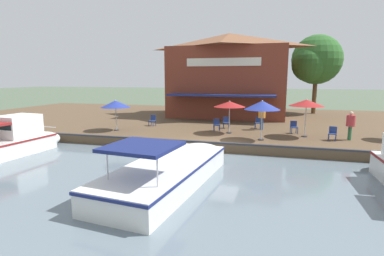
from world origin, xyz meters
name	(u,v)px	position (x,y,z in m)	size (l,w,h in m)	color
ground_plane	(216,154)	(0.00, 0.00, 0.00)	(220.00, 220.00, 0.00)	#4C5B47
quay_deck	(238,122)	(-11.00, 0.00, 0.30)	(22.00, 56.00, 0.60)	brown
quay_edge_fender	(217,143)	(-0.10, 0.00, 0.65)	(0.20, 50.40, 0.10)	#2D2D33
waterfront_restaurant	(229,75)	(-13.38, -1.33, 4.69)	(9.09, 11.46, 8.07)	brown
patio_umbrella_mid_patio_left	(262,105)	(-1.82, 2.44, 2.75)	(2.15, 2.15, 2.46)	#B7B7B7
patio_umbrella_mid_patio_right	(230,104)	(-3.64, 0.21, 2.61)	(2.16, 2.16, 2.24)	#B7B7B7
patio_umbrella_far_corner	(116,104)	(-2.56, -7.86, 2.53)	(2.10, 2.10, 2.22)	#B7B7B7
patio_umbrella_back_row	(306,103)	(-3.62, 5.12, 2.80)	(2.20, 2.20, 2.46)	#B7B7B7
cafe_chair_far_corner_seat	(258,122)	(-6.26, 2.04, 1.08)	(0.48, 0.48, 0.85)	navy
cafe_chair_facing_river	(153,120)	(-5.27, -6.16, 1.08)	(0.49, 0.49, 0.85)	navy
cafe_chair_under_first_umbrella	(333,133)	(-2.85, 6.65, 1.08)	(0.54, 0.54, 0.85)	navy
cafe_chair_back_row_seat	(294,126)	(-4.77, 4.52, 1.08)	(0.52, 0.52, 0.85)	navy
cafe_chair_beside_entrance	(226,122)	(-5.70, -0.33, 1.08)	(0.53, 0.53, 0.85)	navy
cafe_chair_mid_patio	(217,124)	(-4.38, -0.81, 1.08)	(0.55, 0.55, 0.85)	navy
person_mid_patio	(262,114)	(-5.65, 2.31, 1.76)	(0.52, 0.52, 1.82)	#2D5193
person_at_quay_edge	(351,122)	(-3.28, 7.69, 1.72)	(0.50, 0.50, 1.77)	#337547
motorboat_distant_upstream	(15,140)	(3.22, -11.10, 0.85)	(6.42, 2.63, 2.19)	white
motorboat_outer_channel	(174,167)	(4.97, -0.89, 0.60)	(9.08, 3.65, 2.04)	white
tree_downstream_bank	(315,61)	(-17.34, 7.07, 6.11)	(5.36, 5.11, 8.21)	brown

